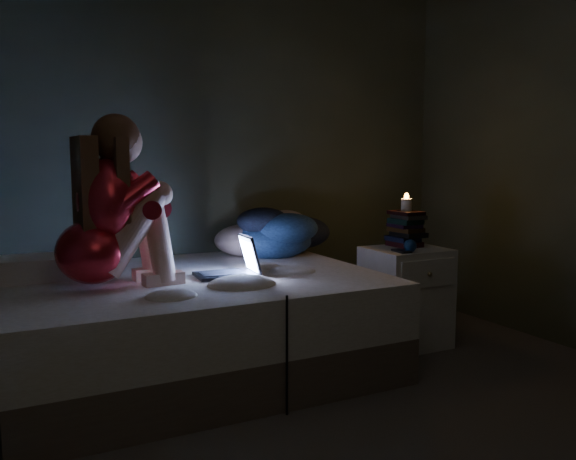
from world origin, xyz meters
TOP-DOWN VIEW (x-y plane):
  - floor at (0.00, 0.00)m, footprint 3.60×3.80m
  - wall_back at (0.00, 1.91)m, footprint 3.60×0.02m
  - bed at (-0.51, 1.10)m, footprint 2.03×1.52m
  - pillow at (-1.28, 1.40)m, footprint 0.43×0.30m
  - woman at (-1.07, 0.99)m, footprint 0.58×0.41m
  - laptop at (-0.35, 0.99)m, footprint 0.36×0.27m
  - clothes_pile at (0.20, 1.52)m, footprint 0.61×0.50m
  - nightstand at (0.88, 0.93)m, footprint 0.49×0.43m
  - book_stack at (0.92, 0.99)m, footprint 0.19×0.25m
  - candle at (0.92, 0.99)m, footprint 0.07×0.07m
  - phone at (0.75, 0.81)m, footprint 0.08×0.15m
  - blue_orb at (0.79, 0.78)m, footprint 0.08×0.08m

SIDE VIEW (x-z plane):
  - floor at x=0.00m, z-range -0.02..0.00m
  - bed at x=-0.51m, z-range 0.00..0.56m
  - nightstand at x=0.88m, z-range 0.00..0.64m
  - pillow at x=-1.28m, z-range 0.56..0.68m
  - phone at x=0.75m, z-range 0.64..0.66m
  - laptop at x=-0.35m, z-range 0.56..0.80m
  - blue_orb at x=0.79m, z-range 0.64..0.72m
  - clothes_pile at x=0.20m, z-range 0.56..0.91m
  - book_stack at x=0.92m, z-range 0.64..0.89m
  - candle at x=0.92m, z-range 0.89..0.97m
  - woman at x=-1.07m, z-range 0.56..1.45m
  - wall_back at x=0.00m, z-range 0.00..2.60m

